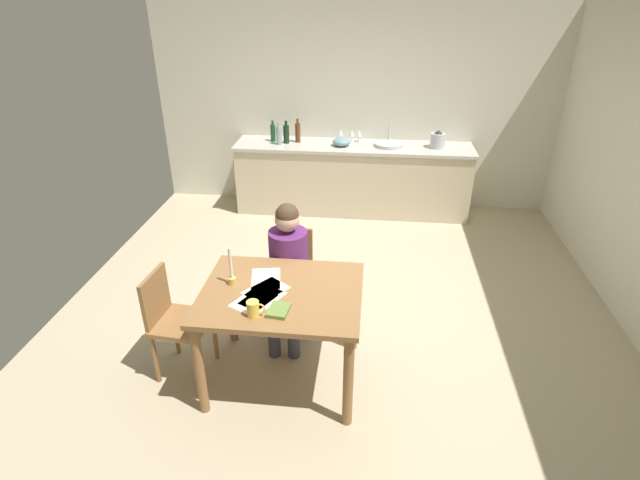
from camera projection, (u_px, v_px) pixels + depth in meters
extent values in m
cube|color=tan|center=(339.00, 307.00, 4.72)|extent=(5.20, 5.20, 0.04)
cube|color=beige|center=(356.00, 107.00, 6.39)|extent=(5.20, 0.12, 2.60)
cube|color=beige|center=(352.00, 180.00, 6.48)|extent=(2.98, 0.60, 0.86)
cube|color=#B7B2A8|center=(353.00, 147.00, 6.27)|extent=(3.02, 0.64, 0.04)
cube|color=olive|center=(281.00, 294.00, 3.51)|extent=(1.14, 0.93, 0.04)
cylinder|color=olive|center=(200.00, 370.00, 3.39)|extent=(0.07, 0.07, 0.75)
cylinder|color=olive|center=(348.00, 382.00, 3.29)|extent=(0.07, 0.07, 0.75)
cylinder|color=olive|center=(231.00, 303.00, 4.10)|extent=(0.07, 0.07, 0.75)
cylinder|color=olive|center=(354.00, 311.00, 4.00)|extent=(0.07, 0.07, 0.75)
cube|color=olive|center=(290.00, 281.00, 4.22)|extent=(0.41, 0.41, 0.04)
cube|color=olive|center=(292.00, 249.00, 4.29)|extent=(0.36, 0.04, 0.40)
cylinder|color=olive|center=(268.00, 315.00, 4.19)|extent=(0.04, 0.04, 0.46)
cylinder|color=olive|center=(308.00, 317.00, 4.17)|extent=(0.04, 0.04, 0.46)
cylinder|color=olive|center=(275.00, 292.00, 4.49)|extent=(0.04, 0.04, 0.46)
cylinder|color=olive|center=(312.00, 294.00, 4.47)|extent=(0.04, 0.04, 0.46)
cylinder|color=#592666|center=(289.00, 259.00, 4.10)|extent=(0.33, 0.33, 0.50)
sphere|color=#D8AD8C|center=(287.00, 220.00, 3.93)|extent=(0.20, 0.20, 0.20)
sphere|color=#473323|center=(287.00, 215.00, 3.91)|extent=(0.19, 0.19, 0.19)
cylinder|color=#383847|center=(277.00, 296.00, 4.05)|extent=(0.14, 0.38, 0.13)
cylinder|color=#383847|center=(274.00, 333.00, 3.99)|extent=(0.10, 0.10, 0.45)
cylinder|color=#383847|center=(296.00, 297.00, 4.04)|extent=(0.14, 0.38, 0.13)
cylinder|color=#383847|center=(294.00, 334.00, 3.98)|extent=(0.10, 0.10, 0.45)
cube|color=olive|center=(182.00, 323.00, 3.73)|extent=(0.43, 0.43, 0.04)
cube|color=olive|center=(155.00, 297.00, 3.66)|extent=(0.06, 0.36, 0.40)
cylinder|color=olive|center=(198.00, 365.00, 3.66)|extent=(0.04, 0.04, 0.44)
cylinder|color=olive|center=(215.00, 336.00, 3.95)|extent=(0.04, 0.04, 0.44)
cylinder|color=olive|center=(155.00, 359.00, 3.72)|extent=(0.04, 0.04, 0.44)
cylinder|color=olive|center=(175.00, 331.00, 4.01)|extent=(0.04, 0.04, 0.44)
cylinder|color=#F2CC4C|center=(253.00, 309.00, 3.22)|extent=(0.08, 0.08, 0.11)
torus|color=#F2CC4C|center=(260.00, 308.00, 3.22)|extent=(0.07, 0.01, 0.07)
cylinder|color=gold|center=(232.00, 281.00, 3.58)|extent=(0.06, 0.06, 0.05)
cylinder|color=white|center=(230.00, 263.00, 3.51)|extent=(0.02, 0.02, 0.24)
cube|color=olive|center=(279.00, 310.00, 3.28)|extent=(0.15, 0.19, 0.03)
cube|color=white|center=(266.00, 290.00, 3.51)|extent=(0.35, 0.36, 0.00)
cube|color=white|center=(254.00, 301.00, 3.40)|extent=(0.32, 0.36, 0.00)
cube|color=white|center=(266.00, 279.00, 3.65)|extent=(0.26, 0.33, 0.00)
cube|color=white|center=(263.00, 298.00, 3.42)|extent=(0.32, 0.36, 0.00)
cylinder|color=#B2B7BC|center=(389.00, 145.00, 6.21)|extent=(0.36, 0.36, 0.04)
cylinder|color=silver|center=(389.00, 133.00, 6.30)|extent=(0.02, 0.02, 0.24)
cylinder|color=#194C23|center=(273.00, 133.00, 6.36)|extent=(0.06, 0.06, 0.21)
cylinder|color=#194C23|center=(273.00, 123.00, 6.30)|extent=(0.03, 0.03, 0.05)
cylinder|color=#8C999E|center=(279.00, 136.00, 6.24)|extent=(0.07, 0.07, 0.23)
cylinder|color=#8C999E|center=(279.00, 124.00, 6.17)|extent=(0.03, 0.03, 0.06)
cylinder|color=black|center=(286.00, 134.00, 6.29)|extent=(0.07, 0.07, 0.23)
cylinder|color=black|center=(286.00, 123.00, 6.22)|extent=(0.03, 0.03, 0.06)
cylinder|color=#593319|center=(298.00, 133.00, 6.32)|extent=(0.07, 0.07, 0.24)
cylinder|color=#593319|center=(298.00, 121.00, 6.25)|extent=(0.03, 0.03, 0.06)
ellipsoid|color=#668C99|center=(341.00, 142.00, 6.21)|extent=(0.23, 0.23, 0.10)
cylinder|color=#B7BABF|center=(438.00, 141.00, 6.12)|extent=(0.18, 0.18, 0.18)
cone|color=#262628|center=(439.00, 132.00, 6.07)|extent=(0.11, 0.11, 0.04)
cylinder|color=silver|center=(359.00, 142.00, 6.39)|extent=(0.06, 0.06, 0.00)
cylinder|color=silver|center=(359.00, 139.00, 6.37)|extent=(0.01, 0.01, 0.07)
cone|color=silver|center=(359.00, 133.00, 6.33)|extent=(0.07, 0.07, 0.08)
cylinder|color=silver|center=(351.00, 141.00, 6.40)|extent=(0.06, 0.06, 0.00)
cylinder|color=silver|center=(352.00, 139.00, 6.38)|extent=(0.01, 0.01, 0.07)
cone|color=silver|center=(352.00, 133.00, 6.34)|extent=(0.07, 0.07, 0.08)
cylinder|color=silver|center=(340.00, 141.00, 6.41)|extent=(0.06, 0.06, 0.00)
cylinder|color=silver|center=(340.00, 138.00, 6.39)|extent=(0.01, 0.01, 0.07)
cone|color=silver|center=(340.00, 133.00, 6.36)|extent=(0.07, 0.07, 0.08)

